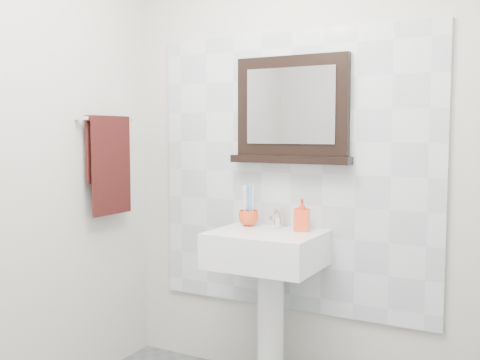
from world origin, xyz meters
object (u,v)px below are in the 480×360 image
at_px(toothbrush_cup, 249,218).
at_px(soap_dispenser, 302,215).
at_px(pedestal_sink, 267,267).
at_px(framed_mirror, 292,112).
at_px(hand_towel, 109,157).

xyz_separation_m(toothbrush_cup, soap_dispenser, (0.32, -0.01, 0.04)).
distance_m(pedestal_sink, toothbrush_cup, 0.30).
bearing_deg(framed_mirror, soap_dispenser, -41.06).
xyz_separation_m(toothbrush_cup, framed_mirror, (0.22, 0.08, 0.57)).
bearing_deg(hand_towel, toothbrush_cup, 20.83).
bearing_deg(toothbrush_cup, hand_towel, -159.17).
distance_m(framed_mirror, hand_towel, 1.04).
xyz_separation_m(pedestal_sink, hand_towel, (-0.90, -0.17, 0.55)).
distance_m(toothbrush_cup, framed_mirror, 0.62).
distance_m(soap_dispenser, hand_towel, 1.12).
xyz_separation_m(pedestal_sink, soap_dispenser, (0.15, 0.10, 0.27)).
xyz_separation_m(soap_dispenser, hand_towel, (-1.05, -0.27, 0.28)).
distance_m(toothbrush_cup, soap_dispenser, 0.32).
relative_size(pedestal_sink, hand_towel, 1.75).
relative_size(framed_mirror, hand_towel, 1.21).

